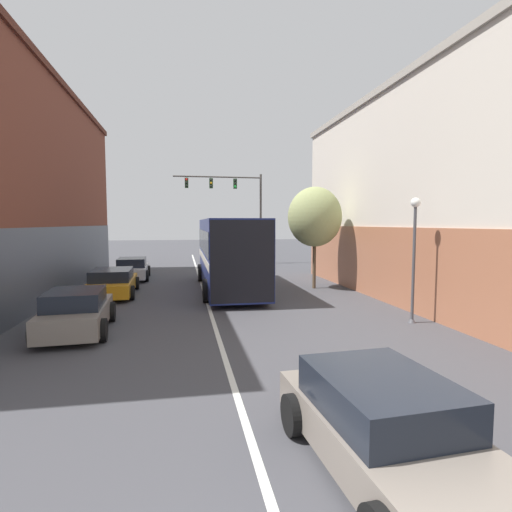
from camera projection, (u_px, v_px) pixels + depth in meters
name	position (u px, v px, depth m)	size (l,w,h in m)	color
lane_center_line	(204.00, 293.00, 19.35)	(0.14, 47.04, 0.01)	silver
building_right_storefront	(478.00, 189.00, 15.72)	(6.31, 23.29, 9.24)	beige
bus	(229.00, 250.00, 20.12)	(2.95, 10.10, 3.55)	navy
hatchback_foreground	(387.00, 428.00, 5.35)	(2.23, 4.27, 1.28)	slate
parked_car_left_near	(112.00, 282.00, 18.57)	(2.28, 4.71, 1.25)	orange
parked_car_left_mid	(77.00, 312.00, 12.20)	(2.19, 4.03, 1.34)	slate
parked_car_left_far	(132.00, 269.00, 23.97)	(2.12, 4.24, 1.29)	silver
traffic_signal_gantry	(234.00, 198.00, 32.72)	(7.23, 0.36, 7.41)	#514C47
street_lamp	(414.00, 250.00, 13.30)	(0.32, 0.32, 4.20)	#47474C
street_tree_near	(315.00, 217.00, 20.39)	(2.78, 2.50, 5.22)	brown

